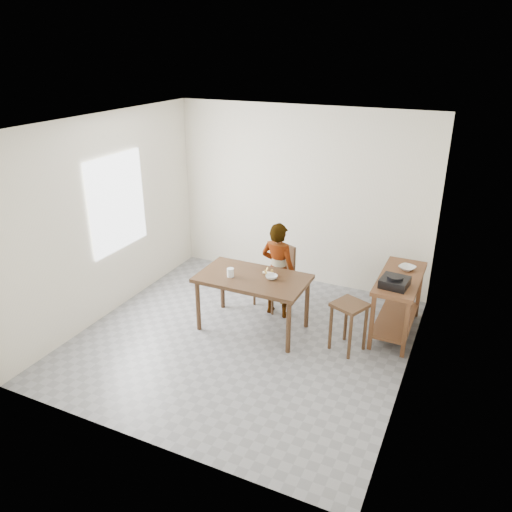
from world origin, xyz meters
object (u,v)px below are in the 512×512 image
at_px(prep_counter, 397,304).
at_px(stool, 348,326).
at_px(dining_chair, 273,277).
at_px(dining_table, 253,303).
at_px(child, 278,270).

relative_size(prep_counter, stool, 1.89).
xyz_separation_m(dining_chair, stool, (1.27, -0.65, -0.14)).
height_order(dining_table, child, child).
relative_size(child, stool, 2.12).
relative_size(dining_table, child, 1.04).
xyz_separation_m(prep_counter, stool, (-0.46, -0.66, -0.08)).
distance_m(dining_table, prep_counter, 1.86).
distance_m(prep_counter, stool, 0.81).
xyz_separation_m(dining_table, stool, (1.26, 0.04, -0.06)).
bearing_deg(prep_counter, dining_chair, -179.61).
bearing_deg(prep_counter, stool, -124.87).
distance_m(prep_counter, dining_chair, 1.73).
height_order(dining_table, stool, dining_table).
height_order(dining_table, prep_counter, prep_counter).
distance_m(dining_table, dining_chair, 0.69).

